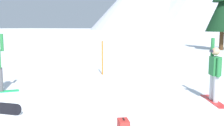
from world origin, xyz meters
name	(u,v)px	position (x,y,z in m)	size (l,w,h in m)	color
ground_plane	(48,110)	(0.00, 0.00, 0.00)	(800.00, 800.00, 0.00)	white
snowboarder_midground	(215,72)	(3.91, 3.08, 0.91)	(1.00, 1.49, 1.94)	red
trail_marker_pole	(102,58)	(-1.50, 5.63, 0.81)	(0.06, 0.06, 1.62)	orange
pine_tree_leaning	(223,4)	(1.87, 23.47, 4.52)	(3.21, 3.21, 8.29)	#472D19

